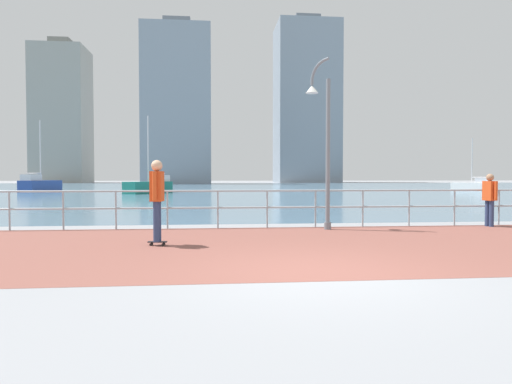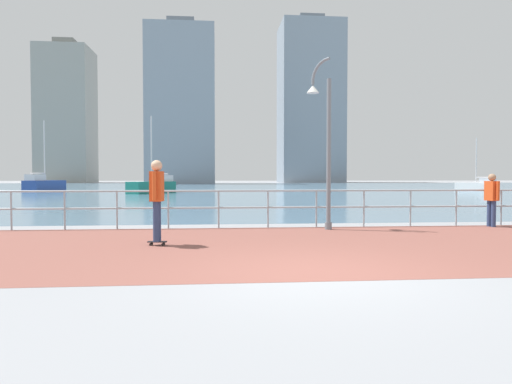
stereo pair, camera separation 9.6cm
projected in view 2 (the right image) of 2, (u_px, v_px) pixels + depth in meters
ground at (230, 191)px, 46.63m from camera, size 220.00×220.00×0.00m
brick_paving at (286, 245)px, 9.50m from camera, size 28.00×6.61×0.01m
harbor_water at (228, 188)px, 57.59m from camera, size 180.00×88.00×0.00m
waterfront_railing at (268, 201)px, 12.77m from camera, size 25.25×0.06×1.08m
lamppost at (323, 135)px, 12.37m from camera, size 0.64×0.68×4.71m
skateboarder at (157, 194)px, 9.43m from camera, size 0.41×0.56×1.80m
bystander at (492, 196)px, 12.99m from camera, size 0.29×0.56×1.54m
sailboat_teal at (477, 186)px, 46.26m from camera, size 3.32×3.77×5.42m
sailboat_white at (44, 184)px, 44.44m from camera, size 2.66×5.21×7.00m
sailboat_red at (153, 186)px, 38.96m from camera, size 3.87×4.76×6.67m
tower_beige at (182, 107)px, 91.33m from camera, size 13.42×12.24×33.02m
tower_steel at (310, 103)px, 111.16m from camera, size 15.01×12.74×40.76m
tower_concrete at (66, 115)px, 106.32m from camera, size 11.74×11.02×33.63m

